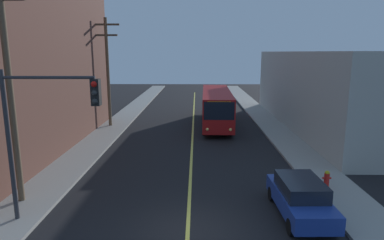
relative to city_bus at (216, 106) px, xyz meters
name	(u,v)px	position (x,y,z in m)	size (l,w,h in m)	color
ground_plane	(188,231)	(-2.20, -19.37, -1.82)	(120.00, 120.00, 0.00)	black
sidewalk_left	(86,152)	(-9.45, -9.37, -1.74)	(2.50, 90.00, 0.15)	gray
sidewalk_right	(299,153)	(5.05, -9.37, -1.74)	(2.50, 90.00, 0.15)	gray
lane_stripe_center	(193,135)	(-2.20, -4.37, -1.81)	(0.16, 60.00, 0.01)	#D8CC4C
building_right_warehouse	(352,90)	(12.29, -0.71, 1.59)	(12.00, 25.07, 6.83)	#B2B2A8
city_bus	(216,106)	(0.00, 0.00, 0.00)	(2.85, 12.21, 3.20)	maroon
parked_car_blue	(300,197)	(2.47, -18.08, -0.98)	(1.91, 4.44, 1.62)	navy
utility_pole_near	(8,76)	(-9.85, -17.06, 3.97)	(2.40, 0.28, 10.26)	brown
utility_pole_mid	(108,67)	(-9.82, -1.21, 3.61)	(2.40, 0.28, 9.58)	brown
traffic_signal_left_corner	(46,118)	(-7.61, -18.77, 2.49)	(3.75, 0.48, 6.00)	#2D2D33
fire_hydrant	(327,178)	(4.65, -15.30, -1.23)	(0.44, 0.26, 0.84)	red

